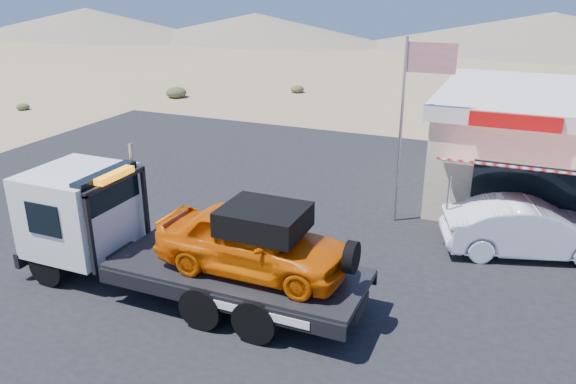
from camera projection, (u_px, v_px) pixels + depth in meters
name	position (u px, v px, depth m)	size (l,w,h in m)	color
ground	(204.00, 252.00, 16.70)	(120.00, 120.00, 0.00)	#917652
asphalt_lot	(303.00, 225.00, 18.55)	(32.00, 24.00, 0.02)	black
tow_truck	(177.00, 235.00, 14.03)	(9.07, 2.69, 3.03)	black
white_sedan	(529.00, 229.00, 16.30)	(1.70, 4.87, 1.61)	silver
flagpole	(410.00, 111.00, 17.44)	(1.55, 0.10, 6.00)	#99999E
desert_scrub	(77.00, 121.00, 30.85)	(27.98, 33.03, 0.76)	#3C4123
distant_hills	(371.00, 30.00, 67.05)	(126.00, 48.00, 4.20)	#726B59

